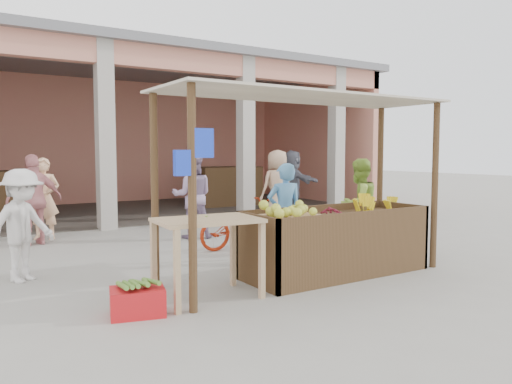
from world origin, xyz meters
TOP-DOWN VIEW (x-y plane):
  - ground at (0.00, 0.00)m, footprint 60.00×60.00m
  - market_building at (0.05, 8.93)m, footprint 14.40×6.40m
  - fruit_stall at (0.50, 0.00)m, footprint 2.60×0.95m
  - stall_awning at (-0.01, 0.06)m, footprint 4.09×1.35m
  - banana_heap at (1.28, 0.04)m, footprint 0.99×0.54m
  - melon_tray at (-0.30, -0.04)m, footprint 0.80×0.69m
  - berry_heap at (0.34, -0.05)m, footprint 0.40×0.33m
  - side_table at (-1.50, -0.09)m, footprint 1.18×0.83m
  - papaya_pile at (-1.50, -0.09)m, footprint 0.75×0.43m
  - red_crate at (-2.37, -0.23)m, footprint 0.62×0.51m
  - plantain_bundle at (-2.37, -0.23)m, footprint 0.41×0.29m
  - produce_sacks at (3.04, 5.16)m, footprint 0.72×0.67m
  - vendor_blue at (0.34, 0.98)m, footprint 0.69×0.58m
  - vendor_green at (1.90, 1.02)m, footprint 0.80×0.48m
  - motorcycle at (0.36, 2.26)m, footprint 0.59×1.70m
  - shopper_a at (-3.15, 1.85)m, footprint 1.11×0.97m
  - shopper_b at (-2.60, 4.51)m, footprint 1.09×0.69m
  - shopper_c at (2.60, 4.40)m, footprint 0.91×0.59m
  - shopper_d at (3.90, 5.57)m, footprint 0.78×1.70m
  - shopper_e at (-2.36, 5.04)m, footprint 0.74×0.68m
  - shopper_f at (0.09, 3.66)m, footprint 1.00×0.82m

SIDE VIEW (x-z plane):
  - ground at x=0.00m, z-range 0.00..0.00m
  - red_crate at x=-2.37m, z-range 0.00..0.28m
  - produce_sacks at x=3.04m, z-range 0.00..0.55m
  - plantain_bundle at x=-2.37m, z-range 0.28..0.36m
  - fruit_stall at x=0.50m, z-range 0.00..0.80m
  - motorcycle at x=0.36m, z-range 0.00..0.89m
  - side_table at x=-1.50m, z-range 0.31..1.23m
  - shopper_a at x=-3.15m, z-range 0.00..1.56m
  - vendor_blue at x=0.34m, z-range 0.00..1.59m
  - shopper_e at x=-2.36m, z-range 0.00..1.62m
  - vendor_green at x=1.90m, z-range 0.00..1.63m
  - berry_heap at x=0.34m, z-range 0.80..0.93m
  - shopper_b at x=-2.60m, z-range 0.00..1.73m
  - banana_heap at x=1.28m, z-range 0.80..0.98m
  - shopper_f at x=0.09m, z-range 0.00..1.79m
  - melon_tray at x=-0.30m, z-range 0.79..1.00m
  - shopper_d at x=3.90m, z-range 0.00..1.80m
  - shopper_c at x=2.60m, z-range 0.00..1.89m
  - papaya_pile at x=-1.50m, z-range 0.92..1.13m
  - stall_awning at x=-0.01m, z-range 0.78..3.17m
  - market_building at x=0.05m, z-range 0.60..4.80m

